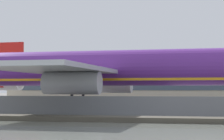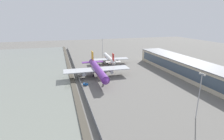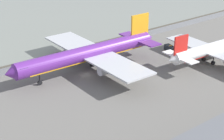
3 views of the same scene
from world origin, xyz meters
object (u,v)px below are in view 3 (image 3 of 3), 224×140
(cargo_jet_purple, at_px, (90,53))
(passenger_jet_white_red, at_px, (214,48))
(ops_van, at_px, (170,48))
(baggage_tug, at_px, (37,68))

(cargo_jet_purple, relative_size, passenger_jet_white_red, 1.32)
(passenger_jet_white_red, relative_size, ops_van, 7.68)
(passenger_jet_white_red, distance_m, baggage_tug, 60.18)
(passenger_jet_white_red, height_order, baggage_tug, passenger_jet_white_red)
(cargo_jet_purple, xyz_separation_m, baggage_tug, (13.77, -10.89, -5.13))
(cargo_jet_purple, bearing_deg, ops_van, 172.93)
(cargo_jet_purple, height_order, ops_van, cargo_jet_purple)
(cargo_jet_purple, relative_size, ops_van, 10.10)
(passenger_jet_white_red, bearing_deg, ops_van, -72.97)
(baggage_tug, distance_m, ops_van, 49.21)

